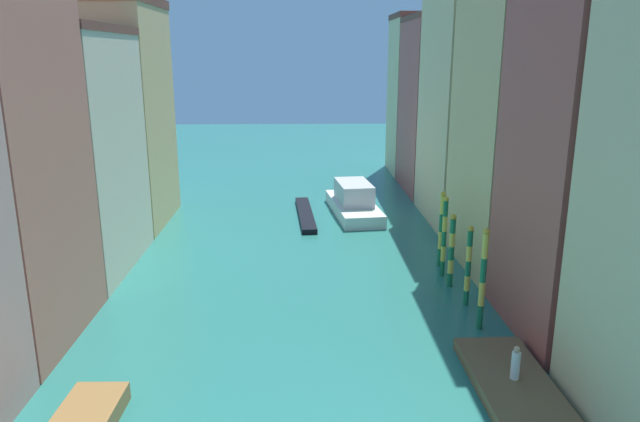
# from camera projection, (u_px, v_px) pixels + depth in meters

# --- Properties ---
(ground_plane) EXTENTS (154.00, 154.00, 0.00)m
(ground_plane) POSITION_uv_depth(u_px,v_px,m) (298.00, 250.00, 41.23)
(ground_plane) COLOR #28756B
(building_left_2) EXTENTS (6.44, 10.89, 15.05)m
(building_left_2) POSITION_uv_depth(u_px,v_px,m) (73.00, 151.00, 36.20)
(building_left_2) COLOR beige
(building_left_2) RESTS_ON ground
(building_left_3) EXTENTS (6.44, 10.17, 17.57)m
(building_left_3) POSITION_uv_depth(u_px,v_px,m) (121.00, 114.00, 46.14)
(building_left_3) COLOR #DBB77A
(building_left_3) RESTS_ON ground
(building_right_1) EXTENTS (6.44, 8.61, 19.76)m
(building_right_1) POSITION_uv_depth(u_px,v_px,m) (595.00, 132.00, 27.00)
(building_right_1) COLOR #B25147
(building_right_1) RESTS_ON ground
(building_right_2) EXTENTS (6.44, 9.97, 22.15)m
(building_right_2) POSITION_uv_depth(u_px,v_px,m) (523.00, 92.00, 35.69)
(building_right_2) COLOR #DBB77A
(building_right_2) RESTS_ON ground
(building_right_3) EXTENTS (6.44, 11.04, 19.44)m
(building_right_3) POSITION_uv_depth(u_px,v_px,m) (471.00, 101.00, 46.52)
(building_right_3) COLOR beige
(building_right_3) RESTS_ON ground
(building_right_4) EXTENTS (6.44, 10.44, 16.92)m
(building_right_4) POSITION_uv_depth(u_px,v_px,m) (439.00, 106.00, 57.33)
(building_right_4) COLOR #B25147
(building_right_4) RESTS_ON ground
(building_right_5) EXTENTS (6.44, 7.97, 17.64)m
(building_right_5) POSITION_uv_depth(u_px,v_px,m) (420.00, 95.00, 66.43)
(building_right_5) COLOR beige
(building_right_5) RESTS_ON ground
(waterfront_dock) EXTENTS (3.04, 6.61, 0.54)m
(waterfront_dock) POSITION_uv_depth(u_px,v_px,m) (510.00, 380.00, 24.34)
(waterfront_dock) COLOR brown
(waterfront_dock) RESTS_ON ground
(person_on_dock) EXTENTS (0.36, 0.36, 1.44)m
(person_on_dock) POSITION_uv_depth(u_px,v_px,m) (516.00, 364.00, 23.81)
(person_on_dock) COLOR white
(person_on_dock) RESTS_ON waterfront_dock
(mooring_pole_0) EXTENTS (0.33, 0.33, 5.27)m
(mooring_pole_0) POSITION_uv_depth(u_px,v_px,m) (483.00, 278.00, 28.85)
(mooring_pole_0) COLOR #197247
(mooring_pole_0) RESTS_ON ground
(mooring_pole_1) EXTENTS (0.33, 0.33, 4.54)m
(mooring_pole_1) POSITION_uv_depth(u_px,v_px,m) (468.00, 265.00, 31.72)
(mooring_pole_1) COLOR #197247
(mooring_pole_1) RESTS_ON ground
(mooring_pole_2) EXTENTS (0.36, 0.36, 4.44)m
(mooring_pole_2) POSITION_uv_depth(u_px,v_px,m) (452.00, 250.00, 34.34)
(mooring_pole_2) COLOR #197247
(mooring_pole_2) RESTS_ON ground
(mooring_pole_3) EXTENTS (0.32, 0.32, 5.06)m
(mooring_pole_3) POSITION_uv_depth(u_px,v_px,m) (444.00, 236.00, 35.93)
(mooring_pole_3) COLOR #197247
(mooring_pole_3) RESTS_ON ground
(mooring_pole_4) EXTENTS (0.36, 0.36, 4.96)m
(mooring_pole_4) POSITION_uv_depth(u_px,v_px,m) (441.00, 228.00, 37.66)
(mooring_pole_4) COLOR #197247
(mooring_pole_4) RESTS_ON ground
(vaporetto_white) EXTENTS (4.41, 10.26, 2.78)m
(vaporetto_white) POSITION_uv_depth(u_px,v_px,m) (354.00, 202.00, 50.40)
(vaporetto_white) COLOR white
(vaporetto_white) RESTS_ON ground
(gondola_black) EXTENTS (1.75, 10.44, 0.42)m
(gondola_black) POSITION_uv_depth(u_px,v_px,m) (305.00, 214.00, 49.73)
(gondola_black) COLOR black
(gondola_black) RESTS_ON ground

